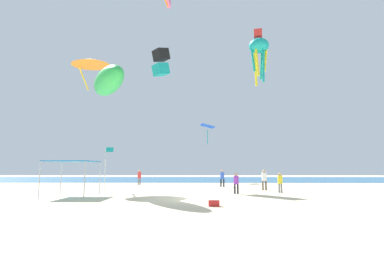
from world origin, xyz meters
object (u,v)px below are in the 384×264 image
at_px(person_leftmost, 222,177).
at_px(kite_diamond_blue, 207,127).
at_px(person_near_tent, 280,181).
at_px(kite_inflatable_green, 108,81).
at_px(kite_octopus_teal, 259,48).
at_px(kite_box_black, 161,62).
at_px(kite_delta_orange, 91,62).
at_px(canopy_tent, 73,163).
at_px(banner_flag, 106,166).
at_px(person_rightmost, 264,178).
at_px(kite_box_red, 258,38).
at_px(cooler_box, 214,203).
at_px(person_central, 236,181).
at_px(person_far_shore, 139,176).

bearing_deg(person_leftmost, kite_diamond_blue, 121.16).
distance_m(person_near_tent, kite_inflatable_green, 16.09).
bearing_deg(kite_diamond_blue, kite_octopus_teal, -167.13).
relative_size(kite_box_black, kite_delta_orange, 0.58).
height_order(person_leftmost, kite_inflatable_green, kite_inflatable_green).
bearing_deg(kite_box_black, canopy_tent, -63.76).
distance_m(kite_diamond_blue, kite_octopus_teal, 14.51).
relative_size(person_near_tent, kite_diamond_blue, 0.55).
relative_size(banner_flag, kite_diamond_blue, 1.20).
distance_m(person_rightmost, kite_box_red, 27.12).
relative_size(kite_diamond_blue, kite_inflatable_green, 0.40).
bearing_deg(kite_box_red, banner_flag, 66.18).
xyz_separation_m(person_near_tent, person_leftmost, (-3.90, 7.38, 0.10)).
bearing_deg(kite_box_black, person_rightmost, 21.14).
bearing_deg(kite_delta_orange, person_rightmost, 32.73).
bearing_deg(kite_box_black, kite_diamond_blue, 112.93).
height_order(kite_delta_orange, kite_inflatable_green, kite_delta_orange).
bearing_deg(kite_box_red, kite_delta_orange, 47.25).
height_order(cooler_box, kite_octopus_teal, kite_octopus_teal).
xyz_separation_m(person_rightmost, kite_box_red, (3.45, 17.39, 20.52)).
distance_m(person_central, kite_box_black, 16.92).
height_order(person_leftmost, kite_box_black, kite_box_black).
distance_m(person_far_shore, kite_octopus_teal, 19.35).
relative_size(kite_box_black, kite_octopus_teal, 0.63).
bearing_deg(kite_delta_orange, kite_box_black, 59.74).
distance_m(person_rightmost, kite_inflatable_green, 15.68).
height_order(person_far_shore, cooler_box, person_far_shore).
xyz_separation_m(kite_inflatable_green, kite_octopus_teal, (14.06, 7.02, 5.64)).
height_order(canopy_tent, banner_flag, banner_flag).
height_order(canopy_tent, person_rightmost, canopy_tent).
height_order(person_leftmost, kite_box_red, kite_box_red).
height_order(kite_inflatable_green, kite_box_red, kite_box_red).
bearing_deg(kite_octopus_teal, canopy_tent, 35.77).
height_order(kite_delta_orange, kite_diamond_blue, kite_delta_orange).
relative_size(person_central, kite_delta_orange, 0.29).
bearing_deg(person_far_shore, kite_inflatable_green, -155.10).
distance_m(person_near_tent, kite_delta_orange, 22.01).
bearing_deg(kite_box_red, person_central, 85.63).
bearing_deg(kite_octopus_teal, person_rightmost, 81.63).
bearing_deg(person_central, person_near_tent, 58.80).
distance_m(banner_flag, kite_box_black, 15.22).
height_order(person_central, person_far_shore, person_far_shore).
xyz_separation_m(kite_inflatable_green, kite_box_red, (16.67, 19.78, 12.45)).
relative_size(person_near_tent, kite_octopus_teal, 0.32).
distance_m(kite_box_black, kite_delta_orange, 7.36).
height_order(person_rightmost, kite_inflatable_green, kite_inflatable_green).
relative_size(canopy_tent, kite_inflatable_green, 0.44).
height_order(banner_flag, kite_octopus_teal, kite_octopus_teal).
relative_size(person_near_tent, kite_box_black, 0.50).
distance_m(cooler_box, kite_box_red, 36.39).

